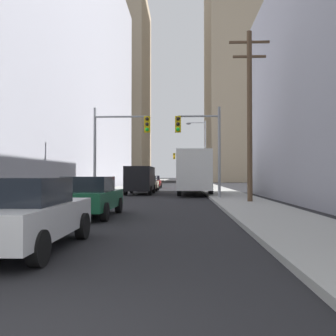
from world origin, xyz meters
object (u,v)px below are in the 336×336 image
object	(u,v)px
traffic_signal_near_right	(200,138)
traffic_signal_far_right	(186,161)
cargo_van_black	(140,179)
sedan_red	(153,182)
city_bus	(194,171)
traffic_signal_near_left	(119,137)
sedan_white	(23,214)
sedan_beige	(148,183)
sedan_green	(90,196)

from	to	relation	value
traffic_signal_near_right	traffic_signal_far_right	world-z (taller)	same
cargo_van_black	sedan_red	distance (m)	13.20
city_bus	cargo_van_black	xyz separation A→B (m)	(-4.39, -0.86, -0.64)
sedan_red	traffic_signal_near_left	xyz separation A→B (m)	(-0.64, -19.32, 3.27)
sedan_red	traffic_signal_near_left	distance (m)	19.61
cargo_van_black	traffic_signal_near_left	bearing A→B (deg)	-96.44
city_bus	traffic_signal_near_right	bearing A→B (deg)	-88.12
cargo_van_black	traffic_signal_near_left	world-z (taller)	traffic_signal_near_left
sedan_white	traffic_signal_far_right	world-z (taller)	traffic_signal_far_right
sedan_beige	traffic_signal_near_left	world-z (taller)	traffic_signal_near_left
sedan_green	sedan_white	bearing A→B (deg)	-88.17
cargo_van_black	sedan_white	distance (m)	21.89
sedan_green	traffic_signal_far_right	world-z (taller)	traffic_signal_far_right
city_bus	traffic_signal_near_right	world-z (taller)	traffic_signal_near_right
cargo_van_black	sedan_green	xyz separation A→B (m)	(-0.05, -15.82, -0.52)
sedan_green	sedan_beige	bearing A→B (deg)	89.66
sedan_green	sedan_red	distance (m)	29.02
cargo_van_black	traffic_signal_near_left	distance (m)	6.76
sedan_white	traffic_signal_near_right	size ratio (longest dim) A/B	0.70
traffic_signal_near_left	sedan_white	bearing A→B (deg)	-86.95
cargo_van_black	sedan_green	distance (m)	15.83
city_bus	sedan_green	size ratio (longest dim) A/B	2.74
sedan_beige	traffic_signal_near_right	world-z (taller)	traffic_signal_near_right
city_bus	traffic_signal_far_right	distance (m)	31.99
traffic_signal_far_right	traffic_signal_near_right	bearing A→B (deg)	-89.19
sedan_beige	sedan_red	xyz separation A→B (m)	(-0.14, 7.16, 0.00)
sedan_beige	traffic_signal_near_left	xyz separation A→B (m)	(-0.78, -12.17, 3.27)
sedan_white	traffic_signal_far_right	distance (m)	54.91
cargo_van_black	sedan_white	xyz separation A→B (m)	(0.15, -21.88, -0.52)
sedan_green	sedan_beige	size ratio (longest dim) A/B	1.00
sedan_beige	sedan_red	bearing A→B (deg)	91.10
cargo_van_black	traffic_signal_near_right	distance (m)	8.14
city_bus	cargo_van_black	distance (m)	4.52
sedan_white	traffic_signal_near_left	distance (m)	16.11
sedan_green	traffic_signal_near_left	distance (m)	10.25
traffic_signal_near_right	traffic_signal_far_right	bearing A→B (deg)	90.81
sedan_white	sedan_green	size ratio (longest dim) A/B	1.00
sedan_beige	traffic_signal_far_right	size ratio (longest dim) A/B	0.70
cargo_van_black	traffic_signal_near_right	bearing A→B (deg)	-52.98
sedan_white	traffic_signal_near_left	xyz separation A→B (m)	(-0.84, 15.75, 3.27)
traffic_signal_far_right	traffic_signal_near_left	bearing A→B (deg)	-96.98
sedan_white	city_bus	bearing A→B (deg)	79.43
sedan_green	traffic_signal_near_right	world-z (taller)	traffic_signal_near_right
cargo_van_black	traffic_signal_far_right	distance (m)	33.15
cargo_van_black	sedan_red	size ratio (longest dim) A/B	1.23
city_bus	traffic_signal_near_left	bearing A→B (deg)	-126.02
sedan_green	sedan_red	size ratio (longest dim) A/B	0.99
city_bus	cargo_van_black	world-z (taller)	city_bus
cargo_van_black	traffic_signal_far_right	size ratio (longest dim) A/B	0.87
sedan_red	traffic_signal_far_right	bearing A→B (deg)	78.10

